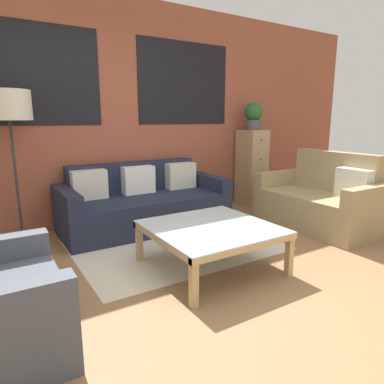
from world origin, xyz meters
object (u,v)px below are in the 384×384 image
(coffee_table, at_px, (211,231))
(drawer_cabinet, at_px, (251,167))
(floor_lamp, at_px, (8,110))
(settee_vintage, at_px, (321,202))
(potted_plant, at_px, (253,115))
(couch_dark, at_px, (144,204))

(coffee_table, xyz_separation_m, drawer_cabinet, (1.92, 1.64, 0.23))
(coffee_table, distance_m, floor_lamp, 2.35)
(settee_vintage, xyz_separation_m, floor_lamp, (-3.25, 1.30, 1.10))
(drawer_cabinet, height_order, potted_plant, potted_plant)
(couch_dark, height_order, potted_plant, potted_plant)
(coffee_table, bearing_deg, couch_dark, 90.33)
(settee_vintage, relative_size, floor_lamp, 0.89)
(settee_vintage, distance_m, floor_lamp, 3.66)
(couch_dark, relative_size, settee_vintage, 1.40)
(couch_dark, distance_m, settee_vintage, 2.20)
(floor_lamp, bearing_deg, settee_vintage, -21.75)
(couch_dark, height_order, coffee_table, couch_dark)
(floor_lamp, relative_size, drawer_cabinet, 1.40)
(couch_dark, height_order, floor_lamp, floor_lamp)
(couch_dark, xyz_separation_m, settee_vintage, (1.88, -1.15, 0.03))
(settee_vintage, bearing_deg, couch_dark, 148.43)
(floor_lamp, height_order, potted_plant, floor_lamp)
(couch_dark, height_order, settee_vintage, settee_vintage)
(couch_dark, relative_size, potted_plant, 4.88)
(floor_lamp, relative_size, potted_plant, 3.90)
(couch_dark, xyz_separation_m, floor_lamp, (-1.37, 0.14, 1.12))
(settee_vintage, relative_size, drawer_cabinet, 1.24)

